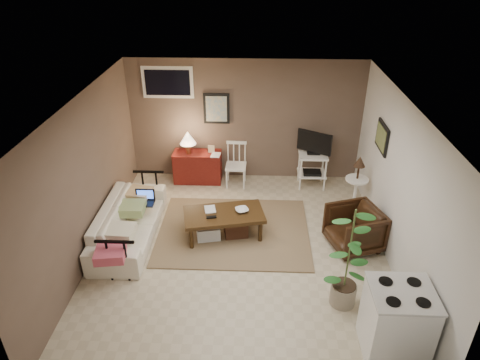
{
  "coord_description": "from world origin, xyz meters",
  "views": [
    {
      "loc": [
        0.22,
        -5.31,
        4.23
      ],
      "look_at": [
        -0.01,
        0.35,
        1.08
      ],
      "focal_mm": 32.0,
      "sensor_mm": 36.0,
      "label": 1
    }
  ],
  "objects_px": {
    "coffee_table": "(224,223)",
    "side_table": "(357,178)",
    "spindle_chair": "(236,166)",
    "tv_stand": "(313,158)",
    "armchair": "(354,227)",
    "stove": "(397,322)",
    "potted_plant": "(349,255)",
    "red_console": "(197,164)",
    "sofa": "(128,216)"
  },
  "relations": [
    {
      "from": "coffee_table",
      "to": "red_console",
      "type": "height_order",
      "value": "red_console"
    },
    {
      "from": "red_console",
      "to": "stove",
      "type": "xyz_separation_m",
      "value": [
        2.81,
        -4.01,
        0.08
      ]
    },
    {
      "from": "potted_plant",
      "to": "tv_stand",
      "type": "bearing_deg",
      "value": 91.66
    },
    {
      "from": "side_table",
      "to": "coffee_table",
      "type": "bearing_deg",
      "value": -158.45
    },
    {
      "from": "red_console",
      "to": "sofa",
      "type": "bearing_deg",
      "value": -113.64
    },
    {
      "from": "armchair",
      "to": "potted_plant",
      "type": "distance_m",
      "value": 1.35
    },
    {
      "from": "tv_stand",
      "to": "coffee_table",
      "type": "bearing_deg",
      "value": -132.56
    },
    {
      "from": "red_console",
      "to": "spindle_chair",
      "type": "bearing_deg",
      "value": -8.36
    },
    {
      "from": "coffee_table",
      "to": "potted_plant",
      "type": "distance_m",
      "value": 2.27
    },
    {
      "from": "side_table",
      "to": "armchair",
      "type": "bearing_deg",
      "value": -101.5
    },
    {
      "from": "tv_stand",
      "to": "potted_plant",
      "type": "distance_m",
      "value": 3.16
    },
    {
      "from": "sofa",
      "to": "spindle_chair",
      "type": "xyz_separation_m",
      "value": [
        1.64,
        1.83,
        0.0
      ]
    },
    {
      "from": "spindle_chair",
      "to": "coffee_table",
      "type": "bearing_deg",
      "value": -93.83
    },
    {
      "from": "tv_stand",
      "to": "side_table",
      "type": "distance_m",
      "value": 1.08
    },
    {
      "from": "stove",
      "to": "tv_stand",
      "type": "bearing_deg",
      "value": 97.86
    },
    {
      "from": "coffee_table",
      "to": "stove",
      "type": "relative_size",
      "value": 1.49
    },
    {
      "from": "sofa",
      "to": "potted_plant",
      "type": "distance_m",
      "value": 3.5
    },
    {
      "from": "armchair",
      "to": "potted_plant",
      "type": "xyz_separation_m",
      "value": [
        -0.36,
        -1.23,
        0.43
      ]
    },
    {
      "from": "red_console",
      "to": "tv_stand",
      "type": "distance_m",
      "value": 2.28
    },
    {
      "from": "sofa",
      "to": "red_console",
      "type": "distance_m",
      "value": 2.12
    },
    {
      "from": "red_console",
      "to": "stove",
      "type": "distance_m",
      "value": 4.89
    },
    {
      "from": "side_table",
      "to": "armchair",
      "type": "distance_m",
      "value": 1.14
    },
    {
      "from": "spindle_chair",
      "to": "potted_plant",
      "type": "height_order",
      "value": "potted_plant"
    },
    {
      "from": "sofa",
      "to": "red_console",
      "type": "bearing_deg",
      "value": -23.64
    },
    {
      "from": "coffee_table",
      "to": "potted_plant",
      "type": "xyz_separation_m",
      "value": [
        1.69,
        -1.41,
        0.53
      ]
    },
    {
      "from": "coffee_table",
      "to": "side_table",
      "type": "xyz_separation_m",
      "value": [
        2.27,
        0.9,
        0.39
      ]
    },
    {
      "from": "tv_stand",
      "to": "stove",
      "type": "height_order",
      "value": "tv_stand"
    },
    {
      "from": "spindle_chair",
      "to": "tv_stand",
      "type": "bearing_deg",
      "value": 0.08
    },
    {
      "from": "armchair",
      "to": "stove",
      "type": "height_order",
      "value": "stove"
    },
    {
      "from": "tv_stand",
      "to": "red_console",
      "type": "bearing_deg",
      "value": 177.14
    },
    {
      "from": "tv_stand",
      "to": "stove",
      "type": "relative_size",
      "value": 1.24
    },
    {
      "from": "sofa",
      "to": "potted_plant",
      "type": "bearing_deg",
      "value": -112.44
    },
    {
      "from": "coffee_table",
      "to": "stove",
      "type": "distance_m",
      "value": 3.04
    },
    {
      "from": "tv_stand",
      "to": "stove",
      "type": "bearing_deg",
      "value": -82.14
    },
    {
      "from": "red_console",
      "to": "coffee_table",
      "type": "bearing_deg",
      "value": -70.18
    },
    {
      "from": "spindle_chair",
      "to": "potted_plant",
      "type": "relative_size",
      "value": 0.57
    },
    {
      "from": "armchair",
      "to": "spindle_chair",
      "type": "bearing_deg",
      "value": -153.63
    },
    {
      "from": "spindle_chair",
      "to": "stove",
      "type": "xyz_separation_m",
      "value": [
        2.02,
        -3.89,
        0.05
      ]
    },
    {
      "from": "coffee_table",
      "to": "red_console",
      "type": "relative_size",
      "value": 1.27
    },
    {
      "from": "sofa",
      "to": "side_table",
      "type": "relative_size",
      "value": 1.95
    },
    {
      "from": "tv_stand",
      "to": "armchair",
      "type": "bearing_deg",
      "value": -76.84
    },
    {
      "from": "red_console",
      "to": "armchair",
      "type": "relative_size",
      "value": 1.44
    },
    {
      "from": "side_table",
      "to": "stove",
      "type": "relative_size",
      "value": 1.15
    },
    {
      "from": "spindle_chair",
      "to": "sofa",
      "type": "bearing_deg",
      "value": -131.85
    },
    {
      "from": "potted_plant",
      "to": "stove",
      "type": "bearing_deg",
      "value": -58.9
    },
    {
      "from": "coffee_table",
      "to": "armchair",
      "type": "relative_size",
      "value": 1.83
    },
    {
      "from": "spindle_chair",
      "to": "side_table",
      "type": "height_order",
      "value": "side_table"
    },
    {
      "from": "coffee_table",
      "to": "spindle_chair",
      "type": "relative_size",
      "value": 1.59
    },
    {
      "from": "stove",
      "to": "armchair",
      "type": "bearing_deg",
      "value": 92.52
    },
    {
      "from": "spindle_chair",
      "to": "potted_plant",
      "type": "bearing_deg",
      "value": -63.45
    }
  ]
}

